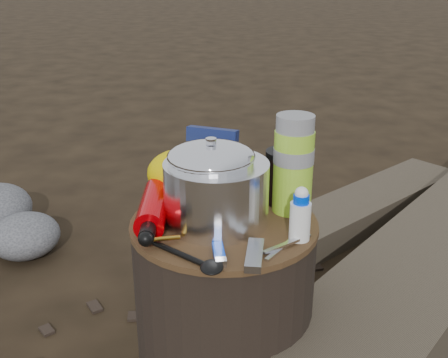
{
  "coord_description": "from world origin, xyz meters",
  "views": [
    {
      "loc": [
        0.03,
        -1.08,
        0.92
      ],
      "look_at": [
        0.0,
        0.0,
        0.48
      ],
      "focal_mm": 43.74,
      "sensor_mm": 36.0,
      "label": 1
    }
  ],
  "objects_px": {
    "stump": "(224,294)",
    "camping_pot": "(211,183)",
    "thermos": "(293,165)",
    "fuel_bottle": "(154,207)",
    "travel_mug": "(284,177)"
  },
  "relations": [
    {
      "from": "stump",
      "to": "camping_pot",
      "type": "xyz_separation_m",
      "value": [
        -0.03,
        0.0,
        0.28
      ]
    },
    {
      "from": "camping_pot",
      "to": "thermos",
      "type": "relative_size",
      "value": 0.82
    },
    {
      "from": "fuel_bottle",
      "to": "thermos",
      "type": "xyz_separation_m",
      "value": [
        0.31,
        0.06,
        0.08
      ]
    },
    {
      "from": "thermos",
      "to": "travel_mug",
      "type": "xyz_separation_m",
      "value": [
        -0.02,
        0.04,
        -0.05
      ]
    },
    {
      "from": "fuel_bottle",
      "to": "travel_mug",
      "type": "xyz_separation_m",
      "value": [
        0.29,
        0.11,
        0.03
      ]
    },
    {
      "from": "stump",
      "to": "fuel_bottle",
      "type": "height_order",
      "value": "fuel_bottle"
    },
    {
      "from": "thermos",
      "to": "travel_mug",
      "type": "bearing_deg",
      "value": 110.22
    },
    {
      "from": "camping_pot",
      "to": "travel_mug",
      "type": "bearing_deg",
      "value": 33.31
    },
    {
      "from": "camping_pot",
      "to": "fuel_bottle",
      "type": "bearing_deg",
      "value": 179.41
    },
    {
      "from": "stump",
      "to": "camping_pot",
      "type": "bearing_deg",
      "value": 179.81
    },
    {
      "from": "thermos",
      "to": "travel_mug",
      "type": "height_order",
      "value": "thermos"
    },
    {
      "from": "fuel_bottle",
      "to": "thermos",
      "type": "distance_m",
      "value": 0.32
    },
    {
      "from": "stump",
      "to": "fuel_bottle",
      "type": "distance_m",
      "value": 0.27
    },
    {
      "from": "stump",
      "to": "camping_pot",
      "type": "relative_size",
      "value": 2.26
    },
    {
      "from": "thermos",
      "to": "travel_mug",
      "type": "distance_m",
      "value": 0.07
    }
  ]
}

